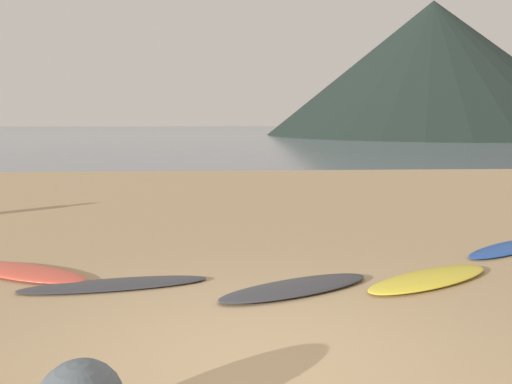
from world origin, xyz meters
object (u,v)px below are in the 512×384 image
at_px(surfboard_3, 114,284).
at_px(surfboard_6, 509,248).
at_px(surfboard_4, 296,287).
at_px(surfboard_5, 429,279).
at_px(surfboard_2, 25,272).

xyz_separation_m(surfboard_3, surfboard_6, (5.73, 1.36, 0.01)).
distance_m(surfboard_4, surfboard_5, 1.72).
height_order(surfboard_3, surfboard_5, surfboard_5).
relative_size(surfboard_2, surfboard_4, 0.99).
bearing_deg(surfboard_3, surfboard_4, -16.31).
bearing_deg(surfboard_4, surfboard_6, 0.65).
bearing_deg(surfboard_5, surfboard_3, 151.61).
height_order(surfboard_3, surfboard_4, surfboard_4).
xyz_separation_m(surfboard_5, surfboard_6, (1.84, 1.41, -0.01)).
xyz_separation_m(surfboard_2, surfboard_6, (7.00, 0.84, -0.01)).
bearing_deg(surfboard_4, surfboard_3, 149.22).
height_order(surfboard_2, surfboard_3, surfboard_2).
relative_size(surfboard_3, surfboard_4, 1.12).
bearing_deg(surfboard_6, surfboard_5, -174.02).
height_order(surfboard_4, surfboard_5, surfboard_5).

